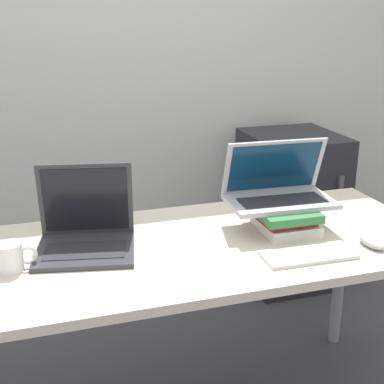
{
  "coord_description": "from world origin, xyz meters",
  "views": [
    {
      "loc": [
        -0.48,
        -1.18,
        1.45
      ],
      "look_at": [
        0.0,
        0.35,
        0.9
      ],
      "focal_mm": 50.0,
      "sensor_mm": 36.0,
      "label": 1
    }
  ],
  "objects_px": {
    "mug": "(11,257)",
    "mini_fridge": "(290,209)",
    "laptop_left": "(86,233)",
    "laptop_on_books": "(278,190)",
    "book_stack": "(283,217)",
    "wireless_keyboard": "(309,255)",
    "mouse": "(372,242)"
  },
  "relations": [
    {
      "from": "laptop_left",
      "to": "wireless_keyboard",
      "type": "height_order",
      "value": "laptop_left"
    },
    {
      "from": "mug",
      "to": "wireless_keyboard",
      "type": "bearing_deg",
      "value": -11.56
    },
    {
      "from": "laptop_on_books",
      "to": "mouse",
      "type": "height_order",
      "value": "laptop_on_books"
    },
    {
      "from": "laptop_left",
      "to": "mini_fridge",
      "type": "distance_m",
      "value": 1.49
    },
    {
      "from": "laptop_left",
      "to": "mug",
      "type": "xyz_separation_m",
      "value": [
        -0.23,
        -0.09,
        -0.01
      ]
    },
    {
      "from": "book_stack",
      "to": "laptop_left",
      "type": "bearing_deg",
      "value": 175.93
    },
    {
      "from": "laptop_left",
      "to": "mouse",
      "type": "distance_m",
      "value": 0.93
    },
    {
      "from": "laptop_on_books",
      "to": "book_stack",
      "type": "bearing_deg",
      "value": -84.89
    },
    {
      "from": "laptop_left",
      "to": "book_stack",
      "type": "height_order",
      "value": "laptop_left"
    },
    {
      "from": "book_stack",
      "to": "mini_fridge",
      "type": "bearing_deg",
      "value": 60.49
    },
    {
      "from": "book_stack",
      "to": "laptop_on_books",
      "type": "relative_size",
      "value": 0.7
    },
    {
      "from": "mini_fridge",
      "to": "laptop_left",
      "type": "bearing_deg",
      "value": -144.5
    },
    {
      "from": "laptop_left",
      "to": "laptop_on_books",
      "type": "xyz_separation_m",
      "value": [
        0.67,
        -0.01,
        0.08
      ]
    },
    {
      "from": "wireless_keyboard",
      "to": "mug",
      "type": "xyz_separation_m",
      "value": [
        -0.88,
        0.18,
        0.04
      ]
    },
    {
      "from": "mouse",
      "to": "mug",
      "type": "distance_m",
      "value": 1.13
    },
    {
      "from": "laptop_left",
      "to": "laptop_on_books",
      "type": "bearing_deg",
      "value": -0.47
    },
    {
      "from": "laptop_on_books",
      "to": "mouse",
      "type": "relative_size",
      "value": 3.27
    },
    {
      "from": "mouse",
      "to": "mini_fridge",
      "type": "relative_size",
      "value": 0.14
    },
    {
      "from": "laptop_on_books",
      "to": "wireless_keyboard",
      "type": "distance_m",
      "value": 0.29
    },
    {
      "from": "mug",
      "to": "mini_fridge",
      "type": "height_order",
      "value": "mini_fridge"
    },
    {
      "from": "laptop_left",
      "to": "book_stack",
      "type": "xyz_separation_m",
      "value": [
        0.67,
        -0.05,
        -0.01
      ]
    },
    {
      "from": "mug",
      "to": "book_stack",
      "type": "bearing_deg",
      "value": 2.51
    },
    {
      "from": "laptop_left",
      "to": "mouse",
      "type": "xyz_separation_m",
      "value": [
        0.89,
        -0.26,
        -0.04
      ]
    },
    {
      "from": "mini_fridge",
      "to": "laptop_on_books",
      "type": "bearing_deg",
      "value": -120.92
    },
    {
      "from": "wireless_keyboard",
      "to": "book_stack",
      "type": "bearing_deg",
      "value": 84.95
    },
    {
      "from": "book_stack",
      "to": "laptop_on_books",
      "type": "height_order",
      "value": "laptop_on_books"
    },
    {
      "from": "wireless_keyboard",
      "to": "mini_fridge",
      "type": "distance_m",
      "value": 1.26
    },
    {
      "from": "laptop_left",
      "to": "book_stack",
      "type": "distance_m",
      "value": 0.68
    },
    {
      "from": "laptop_on_books",
      "to": "mini_fridge",
      "type": "height_order",
      "value": "laptop_on_books"
    },
    {
      "from": "laptop_left",
      "to": "mug",
      "type": "distance_m",
      "value": 0.24
    },
    {
      "from": "laptop_left",
      "to": "mug",
      "type": "relative_size",
      "value": 2.93
    },
    {
      "from": "mug",
      "to": "mini_fridge",
      "type": "relative_size",
      "value": 0.14
    }
  ]
}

